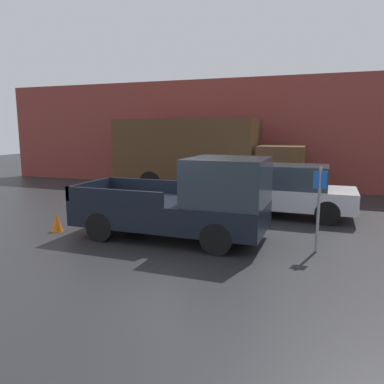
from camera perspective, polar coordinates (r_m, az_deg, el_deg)
The scene contains 7 objects.
ground_plane at distance 10.00m, azimuth -2.57°, elevation -7.03°, with size 60.00×60.00×0.00m, color #232326.
building_wall at distance 18.33m, azimuth 8.51°, elevation 8.77°, with size 28.00×0.15×5.25m.
pickup_truck at distance 9.68m, azimuth -0.59°, elevation -1.52°, with size 5.01×2.09×2.16m.
car at distance 12.76m, azimuth 13.97°, elevation 0.28°, with size 4.53×1.95×1.70m.
delivery_truck at distance 16.57m, azimuth 1.21°, elevation 5.85°, with size 8.20×2.39×3.28m.
parking_sign at distance 9.12m, azimuth 18.74°, elevation -1.77°, with size 0.30×0.07×2.01m.
traffic_cone at distance 11.23m, azimuth -19.88°, elevation -4.34°, with size 0.32×0.32×0.53m.
Camera 1 is at (3.70, -8.84, 2.87)m, focal length 35.00 mm.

